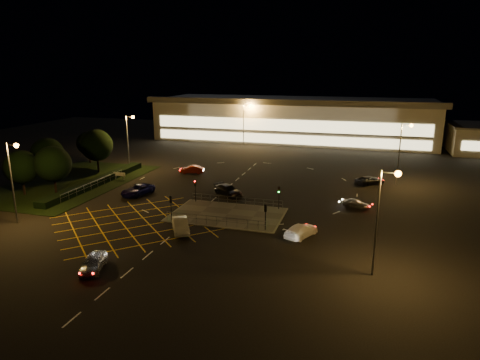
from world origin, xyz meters
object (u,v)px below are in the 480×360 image
(signal_se, at_px, (266,212))
(signal_ne, at_px, (279,193))
(car_right_silver, at_px, (356,203))
(car_queue_white, at_px, (181,225))
(car_far_dkgrey, at_px, (228,190))
(car_circ_red, at_px, (192,170))
(signal_sw, at_px, (171,203))
(signal_nw, at_px, (195,186))
(car_left_blue, at_px, (138,190))
(car_east_grey, at_px, (370,180))
(car_near_silver, at_px, (93,262))
(car_approach_white, at_px, (301,230))

(signal_se, distance_m, signal_ne, 7.99)
(signal_se, relative_size, car_right_silver, 0.86)
(car_queue_white, distance_m, car_far_dkgrey, 15.67)
(signal_ne, xyz_separation_m, car_queue_white, (-9.44, -10.99, -1.58))
(car_circ_red, bearing_deg, signal_sw, 1.81)
(car_queue_white, bearing_deg, car_circ_red, 80.20)
(signal_se, relative_size, signal_nw, 1.00)
(signal_nw, xyz_separation_m, car_far_dkgrey, (3.38, 4.65, -1.61))
(car_left_blue, height_order, car_right_silver, car_left_blue)
(signal_nw, xyz_separation_m, car_right_silver, (21.91, 3.85, -1.74))
(car_queue_white, distance_m, car_left_blue, 17.19)
(signal_nw, distance_m, car_east_grey, 29.30)
(car_queue_white, distance_m, car_east_grey, 35.11)
(signal_sw, xyz_separation_m, car_left_blue, (-9.78, 8.97, -1.59))
(signal_se, distance_m, car_east_grey, 27.64)
(car_near_silver, height_order, car_circ_red, car_near_silver)
(car_near_silver, bearing_deg, signal_se, 29.24)
(car_far_dkgrey, distance_m, car_circ_red, 15.35)
(car_queue_white, height_order, car_right_silver, car_queue_white)
(car_near_silver, distance_m, car_right_silver, 35.02)
(car_near_silver, bearing_deg, car_queue_white, 53.15)
(car_approach_white, bearing_deg, car_queue_white, 34.59)
(signal_nw, xyz_separation_m, car_approach_white, (16.27, -8.52, -1.65))
(signal_ne, xyz_separation_m, car_far_dkgrey, (-8.62, 4.65, -1.61))
(car_left_blue, bearing_deg, signal_se, -9.25)
(car_queue_white, relative_size, car_far_dkgrey, 0.91)
(car_circ_red, bearing_deg, car_approach_white, 28.99)
(car_circ_red, bearing_deg, car_right_silver, 52.70)
(signal_nw, distance_m, car_queue_white, 11.40)
(car_right_silver, xyz_separation_m, car_circ_red, (-29.08, 11.96, 0.08))
(car_far_dkgrey, xyz_separation_m, car_east_grey, (20.48, 12.27, -0.08))
(signal_sw, distance_m, car_right_silver, 24.97)
(car_left_blue, xyz_separation_m, car_east_grey, (33.64, 15.94, -0.10))
(signal_ne, bearing_deg, car_far_dkgrey, 151.65)
(car_right_silver, bearing_deg, car_approach_white, 172.10)
(car_left_blue, bearing_deg, signal_nw, 7.41)
(signal_se, distance_m, car_approach_white, 4.61)
(car_approach_white, bearing_deg, car_near_silver, 62.42)
(signal_sw, distance_m, car_east_grey, 34.53)
(car_queue_white, relative_size, car_approach_white, 0.96)
(signal_se, distance_m, car_queue_white, 10.03)
(signal_se, distance_m, car_right_silver, 15.54)
(car_queue_white, bearing_deg, car_left_blue, 106.13)
(car_approach_white, bearing_deg, car_left_blue, 4.33)
(car_near_silver, relative_size, car_approach_white, 0.89)
(signal_sw, relative_size, signal_ne, 1.00)
(car_queue_white, height_order, car_circ_red, car_queue_white)
(signal_sw, height_order, car_approach_white, signal_sw)
(car_queue_white, bearing_deg, signal_nw, 73.37)
(signal_se, bearing_deg, car_circ_red, -51.15)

